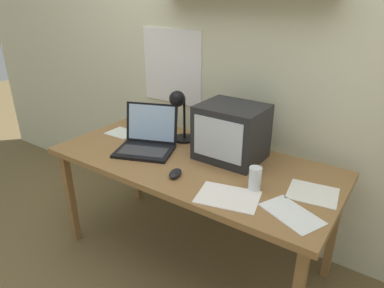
% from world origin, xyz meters
% --- Properties ---
extents(ground_plane, '(12.00, 12.00, 0.00)m').
position_xyz_m(ground_plane, '(0.00, 0.00, 0.00)').
color(ground_plane, brown).
extents(back_wall, '(5.60, 0.24, 2.60)m').
position_xyz_m(back_wall, '(0.00, 0.49, 1.31)').
color(back_wall, beige).
rests_on(back_wall, ground_plane).
extents(corner_desk, '(1.67, 0.77, 0.71)m').
position_xyz_m(corner_desk, '(0.00, 0.00, 0.65)').
color(corner_desk, olive).
rests_on(corner_desk, ground_plane).
extents(crt_monitor, '(0.37, 0.32, 0.32)m').
position_xyz_m(crt_monitor, '(0.17, 0.15, 0.87)').
color(crt_monitor, '#232326').
rests_on(crt_monitor, corner_desk).
extents(laptop, '(0.42, 0.40, 0.26)m').
position_xyz_m(laptop, '(-0.32, -0.02, 0.77)').
color(laptop, black).
rests_on(laptop, corner_desk).
extents(desk_lamp, '(0.15, 0.18, 0.34)m').
position_xyz_m(desk_lamp, '(-0.22, 0.18, 0.93)').
color(desk_lamp, black).
rests_on(desk_lamp, corner_desk).
extents(juice_glass, '(0.06, 0.06, 0.12)m').
position_xyz_m(juice_glass, '(0.44, -0.10, 0.76)').
color(juice_glass, white).
rests_on(juice_glass, corner_desk).
extents(computer_mouse, '(0.09, 0.12, 0.03)m').
position_xyz_m(computer_mouse, '(0.04, -0.21, 0.72)').
color(computer_mouse, black).
rests_on(computer_mouse, corner_desk).
extents(loose_paper_near_monitor, '(0.31, 0.25, 0.00)m').
position_xyz_m(loose_paper_near_monitor, '(0.67, -0.20, 0.71)').
color(loose_paper_near_monitor, white).
rests_on(loose_paper_near_monitor, corner_desk).
extents(printed_handout, '(0.20, 0.16, 0.00)m').
position_xyz_m(printed_handout, '(-0.64, 0.07, 0.71)').
color(printed_handout, white).
rests_on(printed_handout, corner_desk).
extents(loose_paper_near_laptop, '(0.33, 0.27, 0.00)m').
position_xyz_m(loose_paper_near_laptop, '(0.37, -0.24, 0.71)').
color(loose_paper_near_laptop, white).
rests_on(loose_paper_near_laptop, corner_desk).
extents(open_notebook, '(0.26, 0.23, 0.00)m').
position_xyz_m(open_notebook, '(0.69, 0.03, 0.71)').
color(open_notebook, white).
rests_on(open_notebook, corner_desk).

